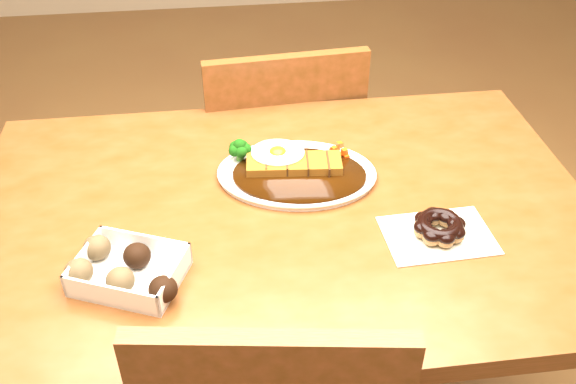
{
  "coord_description": "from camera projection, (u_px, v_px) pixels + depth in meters",
  "views": [
    {
      "loc": [
        -0.11,
        -0.96,
        1.52
      ],
      "look_at": [
        0.0,
        -0.03,
        0.81
      ],
      "focal_mm": 40.0,
      "sensor_mm": 36.0,
      "label": 1
    }
  ],
  "objects": [
    {
      "name": "table",
      "position": [
        284.0,
        246.0,
        1.29
      ],
      "size": [
        1.2,
        0.8,
        0.75
      ],
      "color": "#533110",
      "rests_on": "ground"
    },
    {
      "name": "chair_far",
      "position": [
        278.0,
        164.0,
        1.82
      ],
      "size": [
        0.45,
        0.45,
        0.87
      ],
      "rotation": [
        0.0,
        0.0,
        3.22
      ],
      "color": "#533110",
      "rests_on": "ground"
    },
    {
      "name": "katsu_curry_plate",
      "position": [
        294.0,
        170.0,
        1.31
      ],
      "size": [
        0.35,
        0.27,
        0.06
      ],
      "rotation": [
        0.0,
        0.0,
        -0.16
      ],
      "color": "white",
      "rests_on": "table"
    },
    {
      "name": "donut_box",
      "position": [
        126.0,
        269.0,
        1.06
      ],
      "size": [
        0.21,
        0.19,
        0.05
      ],
      "rotation": [
        0.0,
        0.0,
        -0.4
      ],
      "color": "white",
      "rests_on": "table"
    },
    {
      "name": "pon_de_ring",
      "position": [
        439.0,
        228.0,
        1.16
      ],
      "size": [
        0.2,
        0.15,
        0.04
      ],
      "rotation": [
        0.0,
        0.0,
        0.04
      ],
      "color": "silver",
      "rests_on": "table"
    }
  ]
}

